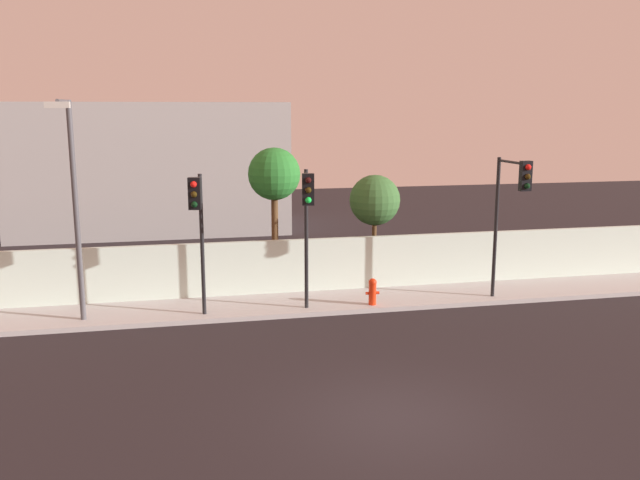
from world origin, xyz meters
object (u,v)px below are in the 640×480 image
(fire_hydrant, at_px, (372,291))
(roadside_tree_midleft, at_px, (375,201))
(traffic_light_center, at_px, (307,211))
(traffic_light_right, at_px, (198,215))
(street_lamp_curbside, at_px, (73,193))
(roadside_tree_leftmost, at_px, (274,176))
(traffic_light_left, at_px, (512,198))

(fire_hydrant, xyz_separation_m, roadside_tree_midleft, (1.07, 3.48, 2.38))
(fire_hydrant, bearing_deg, traffic_light_center, -164.07)
(traffic_light_right, bearing_deg, fire_hydrant, 4.94)
(fire_hydrant, bearing_deg, street_lamp_curbside, 179.72)
(traffic_light_right, height_order, roadside_tree_leftmost, roadside_tree_leftmost)
(roadside_tree_leftmost, bearing_deg, traffic_light_center, -84.70)
(fire_hydrant, height_order, roadside_tree_midleft, roadside_tree_midleft)
(traffic_light_center, xyz_separation_m, traffic_light_right, (-3.16, 0.17, -0.07))
(roadside_tree_leftmost, height_order, roadside_tree_midleft, roadside_tree_leftmost)
(traffic_light_center, bearing_deg, traffic_light_left, -1.06)
(traffic_light_right, relative_size, roadside_tree_midleft, 1.08)
(street_lamp_curbside, height_order, roadside_tree_leftmost, street_lamp_curbside)
(roadside_tree_midleft, bearing_deg, street_lamp_curbside, -160.79)
(fire_hydrant, height_order, roadside_tree_leftmost, roadside_tree_leftmost)
(traffic_light_left, height_order, roadside_tree_midleft, traffic_light_left)
(traffic_light_center, bearing_deg, roadside_tree_leftmost, 95.30)
(traffic_light_left, distance_m, roadside_tree_leftmost, 8.05)
(fire_hydrant, bearing_deg, traffic_light_left, -10.09)
(roadside_tree_leftmost, distance_m, roadside_tree_midleft, 3.80)
(traffic_light_left, xyz_separation_m, street_lamp_curbside, (-13.03, 0.79, 0.42))
(fire_hydrant, xyz_separation_m, roadside_tree_leftmost, (-2.60, 3.48, 3.36))
(traffic_light_center, bearing_deg, street_lamp_curbside, 174.14)
(traffic_light_center, relative_size, roadside_tree_midleft, 1.10)
(traffic_light_left, relative_size, fire_hydrant, 5.38)
(traffic_light_right, height_order, roadside_tree_midleft, traffic_light_right)
(traffic_light_center, xyz_separation_m, roadside_tree_leftmost, (-0.38, 4.12, 0.63))
(traffic_light_center, distance_m, street_lamp_curbside, 6.64)
(street_lamp_curbside, bearing_deg, traffic_light_center, -5.86)
(traffic_light_left, relative_size, traffic_light_right, 1.08)
(traffic_light_center, bearing_deg, traffic_light_right, 176.96)
(traffic_light_center, relative_size, roadside_tree_leftmost, 0.87)
(traffic_light_left, xyz_separation_m, traffic_light_center, (-6.45, 0.12, -0.20))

